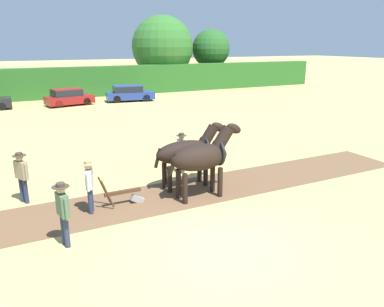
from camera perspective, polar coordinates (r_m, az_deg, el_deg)
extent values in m
plane|color=tan|center=(10.08, 5.48, -14.21)|extent=(240.00, 240.00, 0.00)
cube|color=brown|center=(12.43, -16.81, -8.66)|extent=(26.49, 2.59, 0.01)
cube|color=#286023|center=(38.80, -19.80, 10.08)|extent=(61.19, 1.46, 2.93)
cylinder|color=brown|center=(44.64, -4.41, 11.61)|extent=(0.44, 0.44, 2.81)
sphere|color=#2D6628|center=(44.48, -4.51, 15.89)|extent=(6.98, 6.98, 6.98)
cylinder|color=brown|center=(47.31, 2.85, 12.18)|extent=(0.44, 0.44, 3.25)
sphere|color=#235623|center=(47.19, 2.90, 15.67)|extent=(4.58, 4.58, 4.58)
ellipsoid|color=black|center=(12.58, 1.15, -0.57)|extent=(2.07, 0.95, 0.91)
cylinder|color=black|center=(13.40, 3.15, -3.69)|extent=(0.18, 0.18, 1.04)
cylinder|color=black|center=(12.98, 4.30, -4.40)|extent=(0.18, 0.18, 1.04)
cylinder|color=black|center=(12.83, -2.09, -4.62)|extent=(0.18, 0.18, 1.04)
cylinder|color=black|center=(12.38, -1.08, -5.40)|extent=(0.18, 0.18, 1.04)
cylinder|color=black|center=(12.85, 4.63, 2.20)|extent=(0.86, 0.43, 0.97)
ellipsoid|color=black|center=(13.02, 6.39, 3.81)|extent=(0.68, 0.26, 0.54)
cube|color=black|center=(12.91, 5.42, 3.13)|extent=(0.46, 0.08, 0.61)
cylinder|color=black|center=(12.20, -2.94, -1.60)|extent=(0.30, 0.12, 0.71)
torus|color=black|center=(12.90, 3.99, 0.15)|extent=(0.11, 0.92, 0.92)
ellipsoid|color=black|center=(13.58, -1.06, 0.23)|extent=(2.24, 0.88, 0.84)
cylinder|color=black|center=(14.35, 1.17, -2.45)|extent=(0.18, 0.18, 0.96)
cylinder|color=black|center=(13.95, 2.10, -3.02)|extent=(0.18, 0.18, 0.96)
cylinder|color=black|center=(13.77, -4.23, -3.32)|extent=(0.18, 0.18, 0.96)
cylinder|color=black|center=(13.35, -3.43, -3.95)|extent=(0.18, 0.18, 0.96)
cylinder|color=black|center=(13.87, 2.49, 2.67)|extent=(0.79, 0.40, 0.90)
ellipsoid|color=black|center=(14.01, 4.01, 4.04)|extent=(0.68, 0.26, 0.54)
cube|color=black|center=(13.92, 3.17, 3.46)|extent=(0.42, 0.08, 0.57)
cylinder|color=black|center=(13.20, -5.24, -0.71)|extent=(0.30, 0.12, 0.71)
torus|color=black|center=(13.90, 1.86, 0.90)|extent=(0.11, 0.86, 0.86)
cube|color=#4C331E|center=(12.52, -10.51, -5.78)|extent=(1.21, 0.10, 0.12)
cube|color=#939399|center=(12.79, -8.32, -6.90)|extent=(0.48, 0.20, 0.39)
cylinder|color=#4C331E|center=(12.55, -13.19, -5.42)|extent=(0.40, 0.06, 0.96)
cylinder|color=#4C331E|center=(12.18, -12.74, -6.06)|extent=(0.40, 0.06, 0.96)
cylinder|color=#28334C|center=(12.32, -15.13, -6.65)|extent=(0.14, 0.14, 0.83)
cylinder|color=#28334C|center=(12.12, -15.23, -7.05)|extent=(0.14, 0.14, 0.83)
cube|color=silver|center=(11.96, -15.44, -3.71)|extent=(0.34, 0.52, 0.59)
sphere|color=tan|center=(11.83, -15.59, -1.83)|extent=(0.23, 0.23, 0.23)
cylinder|color=silver|center=(12.24, -15.29, -3.35)|extent=(0.09, 0.09, 0.56)
cylinder|color=silver|center=(11.70, -15.57, -4.30)|extent=(0.09, 0.09, 0.56)
cylinder|color=tan|center=(11.81, -15.61, -1.52)|extent=(0.43, 0.43, 0.02)
cylinder|color=tan|center=(11.80, -15.63, -1.29)|extent=(0.21, 0.21, 0.10)
cylinder|color=#4C4C4C|center=(15.44, -1.78, -1.36)|extent=(0.14, 0.14, 0.81)
cylinder|color=#4C4C4C|center=(15.26, -1.41, -1.58)|extent=(0.14, 0.14, 0.81)
cube|color=#B7B7BC|center=(15.15, -1.61, 1.03)|extent=(0.22, 0.48, 0.58)
sphere|color=tan|center=(15.05, -1.63, 2.52)|extent=(0.22, 0.22, 0.22)
cylinder|color=#B7B7BC|center=(15.40, -2.09, 1.20)|extent=(0.09, 0.09, 0.54)
cylinder|color=#B7B7BC|center=(14.92, -1.12, 0.70)|extent=(0.09, 0.09, 0.54)
cylinder|color=#42382D|center=(15.03, -1.63, 2.76)|extent=(0.42, 0.42, 0.02)
cylinder|color=#42382D|center=(15.02, -1.63, 2.95)|extent=(0.21, 0.21, 0.10)
cylinder|color=#28334C|center=(10.61, -18.96, -10.80)|extent=(0.14, 0.14, 0.86)
cylinder|color=#28334C|center=(10.42, -18.57, -11.29)|extent=(0.14, 0.14, 0.86)
cube|color=#4C6B4C|center=(10.21, -19.14, -7.38)|extent=(0.28, 0.53, 0.61)
sphere|color=tan|center=(10.05, -19.37, -5.15)|extent=(0.23, 0.23, 0.23)
cylinder|color=#4C6B4C|center=(10.48, -19.64, -6.93)|extent=(0.09, 0.09, 0.57)
cylinder|color=#4C6B4C|center=(9.96, -18.60, -8.08)|extent=(0.09, 0.09, 0.57)
cylinder|color=#42382D|center=(10.03, -19.41, -4.78)|extent=(0.44, 0.44, 0.02)
cylinder|color=#42382D|center=(10.01, -19.43, -4.51)|extent=(0.22, 0.22, 0.10)
cylinder|color=#28334C|center=(13.78, -24.50, -5.06)|extent=(0.14, 0.14, 0.85)
cylinder|color=#28334C|center=(13.60, -23.99, -5.28)|extent=(0.14, 0.14, 0.85)
cube|color=tan|center=(13.46, -24.61, -2.29)|extent=(0.42, 0.53, 0.60)
sphere|color=tan|center=(13.34, -24.82, -0.57)|extent=(0.23, 0.23, 0.23)
cylinder|color=tan|center=(13.71, -25.25, -2.14)|extent=(0.09, 0.09, 0.57)
cylinder|color=tan|center=(13.23, -23.92, -2.62)|extent=(0.09, 0.09, 0.57)
cylinder|color=#42382D|center=(13.32, -24.86, -0.28)|extent=(0.44, 0.44, 0.02)
cylinder|color=#42382D|center=(13.31, -24.88, -0.08)|extent=(0.22, 0.22, 0.10)
cylinder|color=black|center=(35.06, -26.99, 6.77)|extent=(0.63, 0.22, 0.63)
cylinder|color=black|center=(33.53, -26.97, 6.41)|extent=(0.63, 0.22, 0.63)
cube|color=maroon|center=(34.03, -18.16, 7.83)|extent=(4.14, 2.49, 0.66)
cube|color=black|center=(33.89, -18.56, 8.79)|extent=(2.59, 2.02, 0.54)
cube|color=maroon|center=(33.86, -18.61, 9.30)|extent=(2.59, 2.02, 0.06)
cylinder|color=black|center=(35.19, -16.73, 7.90)|extent=(0.67, 0.34, 0.64)
cylinder|color=black|center=(33.74, -15.75, 7.64)|extent=(0.67, 0.34, 0.64)
cylinder|color=black|center=(34.42, -20.47, 7.38)|extent=(0.67, 0.34, 0.64)
cylinder|color=black|center=(32.94, -19.63, 7.10)|extent=(0.67, 0.34, 0.64)
cube|color=navy|center=(35.31, -9.39, 8.72)|extent=(4.50, 2.38, 0.67)
cube|color=black|center=(35.21, -9.79, 9.67)|extent=(2.77, 1.96, 0.54)
cube|color=navy|center=(35.18, -9.81, 10.15)|extent=(2.77, 1.96, 0.06)
cylinder|color=black|center=(36.33, -7.49, 8.72)|extent=(0.69, 0.31, 0.67)
cylinder|color=black|center=(34.81, -6.99, 8.40)|extent=(0.69, 0.31, 0.67)
cylinder|color=black|center=(35.93, -11.70, 8.44)|extent=(0.69, 0.31, 0.67)
cylinder|color=black|center=(34.38, -11.37, 8.11)|extent=(0.69, 0.31, 0.67)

